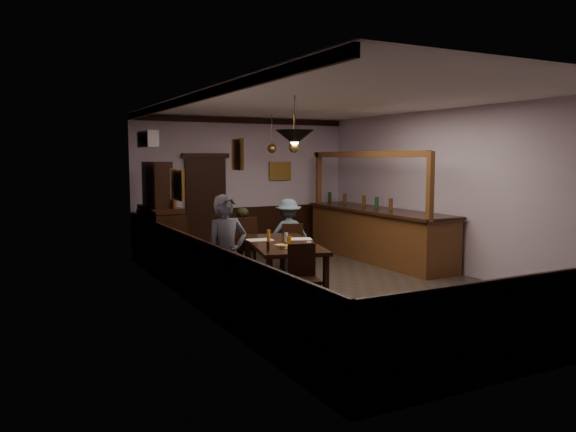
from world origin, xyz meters
TOP-DOWN VIEW (x-y plane):
  - room at (0.00, 0.00)m, footprint 5.01×8.01m
  - dining_table at (-0.86, 0.39)m, footprint 1.52×2.38m
  - chair_far_left at (-0.97, 1.72)m, footprint 0.55×0.55m
  - chair_far_right at (-0.11, 1.51)m, footprint 0.49×0.49m
  - chair_near at (-1.20, -0.89)m, footprint 0.48×0.48m
  - chair_side at (-1.81, 0.43)m, footprint 0.50×0.50m
  - person_standing at (-2.19, -0.55)m, footprint 0.62×0.43m
  - person_seated_left at (-0.90, 2.00)m, footprint 0.68×0.59m
  - person_seated_right at (-0.03, 1.77)m, footprint 0.96×0.70m
  - newspaper_left at (-1.08, 0.79)m, footprint 0.45×0.35m
  - newspaper_right at (-0.46, 0.58)m, footprint 0.50×0.43m
  - napkin at (-1.00, 0.19)m, footprint 0.18×0.18m
  - saucer at (-0.72, -0.24)m, footprint 0.15×0.15m
  - coffee_cup at (-0.74, -0.24)m, footprint 0.10×0.10m
  - pastry_plate at (-1.02, -0.18)m, footprint 0.22×0.22m
  - pastry_ring_a at (-1.12, -0.13)m, footprint 0.13×0.13m
  - pastry_ring_b at (-1.01, -0.15)m, footprint 0.13×0.13m
  - soda_can at (-0.83, 0.23)m, footprint 0.07×0.07m
  - beer_glass at (-1.05, 0.53)m, footprint 0.06×0.06m
  - water_glass at (-0.78, 0.42)m, footprint 0.06×0.06m
  - pepper_mill at (-1.43, -0.24)m, footprint 0.04×0.04m
  - sideboard at (-2.21, 2.82)m, footprint 0.55×1.54m
  - bar_counter at (1.99, 1.69)m, footprint 0.93×3.98m
  - door_back at (-0.90, 3.95)m, footprint 0.90×0.06m
  - ac_unit at (-2.38, 2.90)m, footprint 0.20×0.85m
  - picture_left_small at (-2.46, -1.60)m, footprint 0.04×0.28m
  - picture_left_large at (-2.46, 0.80)m, footprint 0.04×0.62m
  - picture_back at (0.90, 3.96)m, footprint 0.55×0.04m
  - pendant_iron at (-1.06, -0.39)m, footprint 0.56×0.56m
  - pendant_brass_mid at (0.10, 1.80)m, footprint 0.20×0.20m
  - pendant_brass_far at (0.30, 3.16)m, footprint 0.20×0.20m

SIDE VIEW (x-z plane):
  - chair_far_right at x=-0.11m, z-range 0.04..0.95m
  - chair_near at x=-1.20m, z-range 0.04..0.96m
  - chair_side at x=-1.81m, z-range 0.04..0.97m
  - bar_counter at x=1.99m, z-range -0.55..1.68m
  - chair_far_left at x=-0.97m, z-range 0.05..1.10m
  - person_seated_left at x=-0.90m, z-range 0.00..1.18m
  - person_seated_right at x=-0.03m, z-range 0.00..1.33m
  - dining_table at x=-0.86m, z-range 0.31..1.06m
  - napkin at x=-1.00m, z-range 0.75..0.75m
  - newspaper_left at x=-1.08m, z-range 0.75..0.76m
  - newspaper_right at x=-0.46m, z-range 0.75..0.76m
  - saucer at x=-0.72m, z-range 0.75..0.76m
  - pastry_plate at x=-1.02m, z-range 0.75..0.76m
  - pastry_ring_a at x=-1.12m, z-range 0.77..0.81m
  - pastry_ring_b at x=-1.01m, z-range 0.77..0.81m
  - coffee_cup at x=-0.74m, z-range 0.76..0.84m
  - person_standing at x=-2.19m, z-range 0.00..1.62m
  - soda_can at x=-0.83m, z-range 0.75..0.87m
  - sideboard at x=-2.21m, z-range -0.20..1.83m
  - pepper_mill at x=-1.43m, z-range 0.75..0.89m
  - water_glass at x=-0.78m, z-range 0.75..0.90m
  - beer_glass at x=-1.05m, z-range 0.75..0.95m
  - door_back at x=-0.90m, z-range 0.00..2.10m
  - room at x=0.00m, z-range -0.01..3.01m
  - picture_left_large at x=-2.46m, z-range 1.46..1.94m
  - picture_back at x=0.90m, z-range 1.59..2.01m
  - picture_left_small at x=-2.46m, z-range 1.97..2.33m
  - pendant_brass_mid at x=0.10m, z-range 1.89..2.70m
  - pendant_brass_far at x=0.30m, z-range 1.89..2.70m
  - pendant_iron at x=-1.06m, z-range 2.04..2.75m
  - ac_unit at x=-2.38m, z-range 2.30..2.60m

